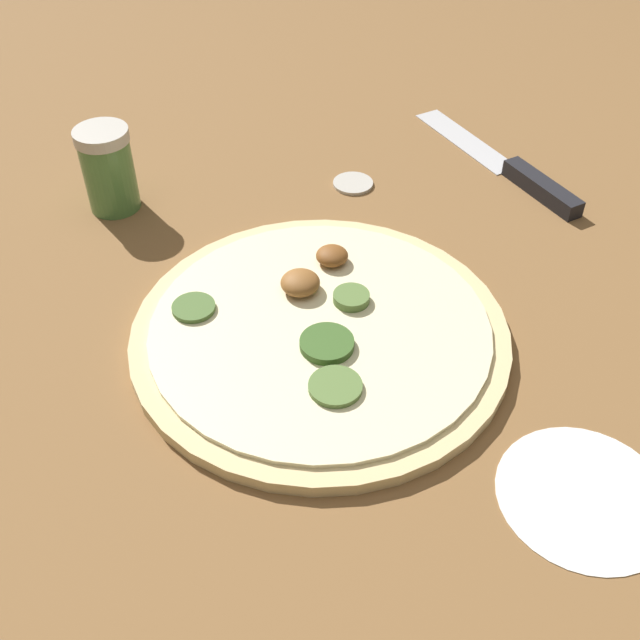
{
  "coord_description": "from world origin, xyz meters",
  "views": [
    {
      "loc": [
        0.11,
        -0.45,
        0.45
      ],
      "look_at": [
        0.0,
        0.0,
        0.02
      ],
      "focal_mm": 42.0,
      "sensor_mm": 36.0,
      "label": 1
    }
  ],
  "objects": [
    {
      "name": "ground_plane",
      "position": [
        0.0,
        0.0,
        0.0
      ],
      "size": [
        3.0,
        3.0,
        0.0
      ],
      "primitive_type": "plane",
      "color": "brown"
    },
    {
      "name": "pizza",
      "position": [
        -0.0,
        0.0,
        0.01
      ],
      "size": [
        0.32,
        0.32,
        0.03
      ],
      "color": "beige",
      "rests_on": "ground_plane"
    },
    {
      "name": "knife",
      "position": [
        0.16,
        0.3,
        0.01
      ],
      "size": [
        0.2,
        0.22,
        0.02
      ],
      "rotation": [
        0.0,
        0.0,
        2.31
      ],
      "color": "silver",
      "rests_on": "ground_plane"
    },
    {
      "name": "spice_jar",
      "position": [
        -0.26,
        0.15,
        0.05
      ],
      "size": [
        0.05,
        0.05,
        0.09
      ],
      "color": "#4C7F42",
      "rests_on": "ground_plane"
    },
    {
      "name": "loose_cap",
      "position": [
        -0.02,
        0.25,
        0.0
      ],
      "size": [
        0.04,
        0.04,
        0.01
      ],
      "color": "beige",
      "rests_on": "ground_plane"
    },
    {
      "name": "flour_patch",
      "position": [
        0.22,
        -0.11,
        0.0
      ],
      "size": [
        0.12,
        0.12,
        0.0
      ],
      "color": "white",
      "rests_on": "ground_plane"
    }
  ]
}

